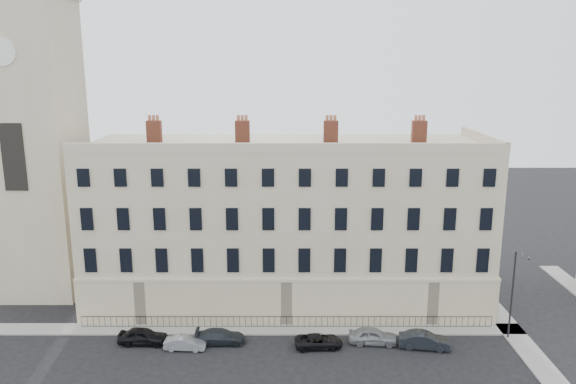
# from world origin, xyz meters

# --- Properties ---
(ground) EXTENTS (160.00, 160.00, 0.00)m
(ground) POSITION_xyz_m (0.00, 0.00, 0.00)
(ground) COLOR black
(ground) RESTS_ON ground
(terrace) EXTENTS (36.22, 12.22, 17.00)m
(terrace) POSITION_xyz_m (-5.97, 11.97, 7.50)
(terrace) COLOR #C1B18F
(terrace) RESTS_ON ground
(church_tower) EXTENTS (8.00, 8.13, 44.00)m
(church_tower) POSITION_xyz_m (-30.00, 14.00, 18.66)
(church_tower) COLOR #C1B18F
(church_tower) RESTS_ON ground
(pavement_terrace) EXTENTS (48.00, 2.00, 0.12)m
(pavement_terrace) POSITION_xyz_m (-10.00, 5.00, 0.06)
(pavement_terrace) COLOR gray
(pavement_terrace) RESTS_ON ground
(pavement_east_return) EXTENTS (2.00, 24.00, 0.12)m
(pavement_east_return) POSITION_xyz_m (13.00, 8.00, 0.06)
(pavement_east_return) COLOR gray
(pavement_east_return) RESTS_ON ground
(railings) EXTENTS (35.00, 0.04, 0.96)m
(railings) POSITION_xyz_m (-6.00, 5.40, 0.55)
(railings) COLOR black
(railings) RESTS_ON ground
(car_a) EXTENTS (3.97, 1.71, 1.34)m
(car_a) POSITION_xyz_m (-17.54, 2.61, 0.67)
(car_a) COLOR black
(car_a) RESTS_ON ground
(car_b) EXTENTS (3.31, 1.29, 1.07)m
(car_b) POSITION_xyz_m (-14.00, 1.73, 0.54)
(car_b) COLOR gray
(car_b) RESTS_ON ground
(car_c) EXTENTS (4.04, 1.69, 1.17)m
(car_c) POSITION_xyz_m (-11.30, 2.70, 0.58)
(car_c) COLOR #20252B
(car_c) RESTS_ON ground
(car_d) EXTENTS (3.94, 2.05, 1.06)m
(car_d) POSITION_xyz_m (-3.44, 2.04, 0.53)
(car_d) COLOR black
(car_d) RESTS_ON ground
(car_e) EXTENTS (4.02, 1.88, 1.33)m
(car_e) POSITION_xyz_m (0.97, 2.67, 0.67)
(car_e) COLOR gray
(car_e) RESTS_ON ground
(car_f) EXTENTS (4.16, 1.96, 1.32)m
(car_f) POSITION_xyz_m (4.94, 1.93, 0.66)
(car_f) COLOR black
(car_f) RESTS_ON ground
(streetlamp) EXTENTS (0.77, 1.54, 7.54)m
(streetlamp) POSITION_xyz_m (12.25, 3.43, 4.18)
(streetlamp) COLOR #28282D
(streetlamp) RESTS_ON ground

